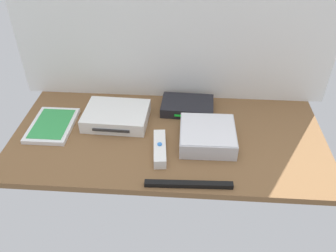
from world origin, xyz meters
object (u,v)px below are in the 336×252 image
at_px(mini_computer, 207,135).
at_px(sensor_bar, 189,184).
at_px(game_console, 117,116).
at_px(remote_wand, 160,149).
at_px(network_router, 187,106).
at_px(game_case, 52,125).

distance_m(mini_computer, sensor_bar, 0.20).
relative_size(game_console, remote_wand, 1.43).
height_order(mini_computer, sensor_bar, mini_computer).
bearing_deg(remote_wand, network_router, 65.87).
distance_m(mini_computer, remote_wand, 0.16).
xyz_separation_m(game_case, sensor_bar, (0.46, -0.24, -0.00)).
distance_m(game_case, remote_wand, 0.38).
bearing_deg(network_router, remote_wand, -106.06).
bearing_deg(game_console, sensor_bar, -46.72).
distance_m(game_console, mini_computer, 0.32).
bearing_deg(mini_computer, remote_wand, -157.58).
distance_m(network_router, remote_wand, 0.25).
height_order(game_case, sensor_bar, game_case).
relative_size(game_console, mini_computer, 1.25).
height_order(mini_computer, remote_wand, mini_computer).
relative_size(mini_computer, remote_wand, 1.14).
bearing_deg(game_case, sensor_bar, -27.52).
xyz_separation_m(mini_computer, remote_wand, (-0.14, -0.06, -0.01)).
xyz_separation_m(game_console, network_router, (0.24, 0.08, -0.00)).
height_order(network_router, sensor_bar, network_router).
bearing_deg(game_case, remote_wand, -15.86).
xyz_separation_m(game_console, game_case, (-0.21, -0.05, -0.01)).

